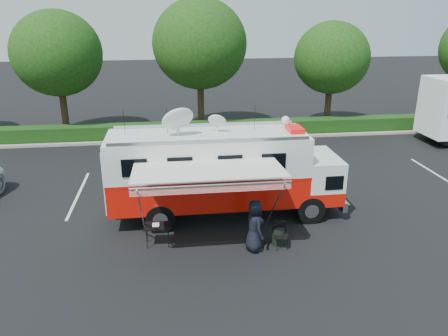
{
  "coord_description": "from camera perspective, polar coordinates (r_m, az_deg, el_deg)",
  "views": [
    {
      "loc": [
        -2.14,
        -16.32,
        8.11
      ],
      "look_at": [
        0.0,
        0.5,
        1.9
      ],
      "focal_mm": 35.0,
      "sensor_mm": 36.0,
      "label": 1
    }
  ],
  "objects": [
    {
      "name": "person",
      "position": [
        15.9,
        3.93,
        -10.6
      ],
      "size": [
        0.81,
        1.05,
        1.92
      ],
      "primitive_type": "imported",
      "rotation": [
        0.0,
        0.0,
        1.81
      ],
      "color": "black",
      "rests_on": "ground_plane"
    },
    {
      "name": "ground_plane",
      "position": [
        18.34,
        0.2,
        -6.12
      ],
      "size": [
        120.0,
        120.0,
        0.0
      ],
      "primitive_type": "plane",
      "color": "black",
      "rests_on": "ground"
    },
    {
      "name": "folding_chair",
      "position": [
        15.93,
        7.4,
        -8.28
      ],
      "size": [
        0.59,
        0.62,
        0.98
      ],
      "color": "black",
      "rests_on": "ground_plane"
    },
    {
      "name": "back_border",
      "position": [
        29.57,
        -0.86,
        14.08
      ],
      "size": [
        60.0,
        6.14,
        8.87
      ],
      "color": "#9E998E",
      "rests_on": "ground_plane"
    },
    {
      "name": "trash_bin",
      "position": [
        16.14,
        7.14,
        -8.66
      ],
      "size": [
        0.5,
        0.5,
        0.75
      ],
      "color": "black",
      "rests_on": "ground_plane"
    },
    {
      "name": "awning",
      "position": [
        14.65,
        -2.01,
        -0.72
      ],
      "size": [
        5.12,
        2.65,
        3.09
      ],
      "color": "silver",
      "rests_on": "ground_plane"
    },
    {
      "name": "command_truck",
      "position": [
        17.57,
        -0.06,
        -0.48
      ],
      "size": [
        9.39,
        2.58,
        4.51
      ],
      "color": "black",
      "rests_on": "ground_plane"
    },
    {
      "name": "stall_lines",
      "position": [
        21.01,
        -2.22,
        -2.59
      ],
      "size": [
        24.12,
        5.5,
        0.01
      ],
      "color": "silver",
      "rests_on": "ground_plane"
    },
    {
      "name": "folding_table",
      "position": [
        15.99,
        -8.73,
        -7.56
      ],
      "size": [
        0.96,
        0.7,
        0.79
      ],
      "color": "black",
      "rests_on": "ground_plane"
    }
  ]
}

